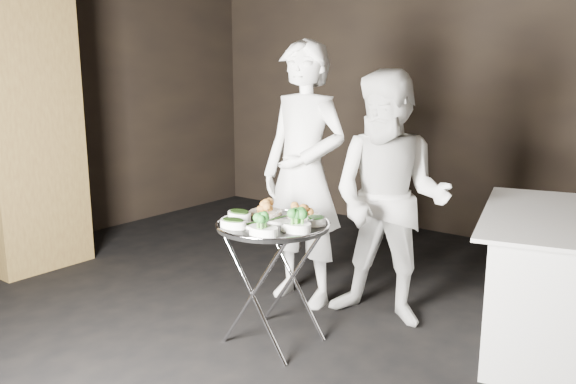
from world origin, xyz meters
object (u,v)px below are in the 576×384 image
Objects in this scene: tray_stand at (273,277)px; serving_tray at (273,224)px; waiter_left at (304,175)px; waiter_right at (389,200)px.

tray_stand is 1.09× the size of serving_tray.
tray_stand is at bearing -66.93° from waiter_left.
waiter_left reaches higher than serving_tray.
tray_stand is at bearing -90.00° from serving_tray.
serving_tray is 0.37× the size of waiter_left.
waiter_left is at bearing 174.86° from waiter_right.
waiter_right is (0.67, 0.05, -0.10)m from waiter_left.
waiter_left is (-0.25, 0.67, 0.19)m from serving_tray.
tray_stand is 0.45× the size of waiter_right.
waiter_left is at bearing 110.76° from tray_stand.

